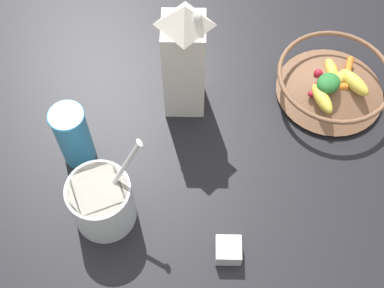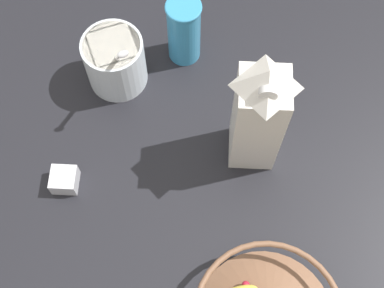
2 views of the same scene
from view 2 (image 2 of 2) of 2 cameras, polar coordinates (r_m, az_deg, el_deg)
ground_plane at (r=1.06m, az=-3.74°, el=-0.92°), size 6.00×6.00×0.00m
countertop at (r=1.05m, az=-3.81°, el=-0.49°), size 1.00×1.00×0.04m
milk_carton at (r=0.90m, az=7.12°, el=2.98°), size 0.08×0.08×0.28m
yogurt_tub at (r=1.05m, az=-8.23°, el=8.86°), size 0.12×0.15×0.21m
drinking_cup at (r=1.06m, az=-0.87°, el=12.06°), size 0.07×0.07×0.15m
spice_jar at (r=1.01m, az=-13.43°, el=-3.77°), size 0.05×0.05×0.04m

